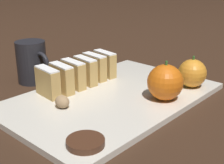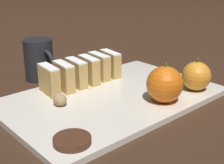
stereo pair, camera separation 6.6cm
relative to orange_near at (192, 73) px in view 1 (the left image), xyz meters
The scene contains 14 objects.
ground_plane 0.19m from the orange_near, 122.10° to the right, with size 6.00×6.00×0.00m, color #382316.
serving_platter 0.19m from the orange_near, 122.10° to the right, with size 0.30×0.46×0.01m.
stollen_slice_front 0.32m from the orange_near, 127.84° to the right, with size 0.07×0.03×0.06m.
stollen_slice_second 0.29m from the orange_near, 131.64° to the right, with size 0.07×0.03×0.06m.
stollen_slice_third 0.27m from the orange_near, 137.00° to the right, with size 0.07×0.03×0.06m.
stollen_slice_fourth 0.25m from the orange_near, 142.82° to the right, with size 0.07×0.03×0.06m.
stollen_slice_fifth 0.23m from the orange_near, 150.67° to the right, with size 0.07×0.03×0.06m.
stollen_slice_sixth 0.22m from the orange_near, 158.82° to the right, with size 0.07×0.03×0.06m.
orange_near is the anchor object (origin of this frame).
orange_far 0.10m from the orange_near, 93.06° to the right, with size 0.07×0.07×0.08m.
walnut 0.30m from the orange_near, 115.31° to the right, with size 0.03×0.03×0.03m.
chocolate_cookie 0.34m from the orange_near, 89.33° to the right, with size 0.06×0.06×0.01m.
evergreen_sprig 0.07m from the orange_near, 147.83° to the right, with size 0.06×0.06×0.05m.
coffee_mug 0.39m from the orange_near, 147.30° to the right, with size 0.11×0.07×0.10m.
Camera 1 is at (0.42, -0.46, 0.27)m, focal length 50.00 mm.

